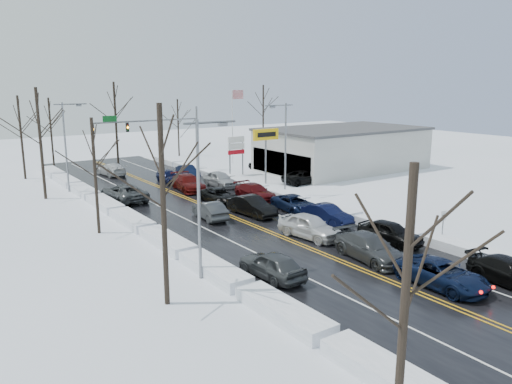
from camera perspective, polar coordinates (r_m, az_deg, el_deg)
ground at (r=36.55m, az=2.45°, el=-4.97°), size 160.00×160.00×0.00m
road_surface at (r=38.09m, az=0.62°, el=-4.23°), size 14.00×84.00×0.01m
snow_bank_left at (r=34.46m, az=-9.80°, el=-6.24°), size 1.61×72.00×0.67m
snow_bank_right at (r=42.78m, az=8.97°, el=-2.52°), size 1.61×72.00×0.67m
traffic_signal_mast at (r=61.16m, az=-10.98°, el=7.10°), size 13.28×0.39×8.00m
tires_plus_sign at (r=54.31m, az=1.14°, el=6.16°), size 3.20×0.34×6.00m
used_vehicles_sign at (r=59.44m, az=-2.28°, el=5.07°), size 2.20×0.22×4.65m
speed_limit_sign at (r=36.56m, az=20.61°, el=-3.11°), size 0.55×0.09×2.35m
flagpole at (r=68.40m, az=-2.60°, el=8.23°), size 1.87×1.20×10.00m
dealership_building at (r=64.78m, az=9.82°, el=4.92°), size 20.40×12.40×5.30m
streetlight_ne at (r=48.19m, az=3.20°, el=5.73°), size 3.20×0.25×9.00m
streetlight_sw at (r=27.57m, az=-6.22°, el=0.61°), size 3.20×0.25×9.00m
streetlight_nw at (r=53.61m, az=-20.79°, el=5.62°), size 3.20×0.25×9.00m
tree_left_a at (r=13.57m, az=16.91°, el=-8.13°), size 3.60×3.60×9.00m
tree_left_b at (r=24.11m, az=-10.72°, el=2.81°), size 4.00×4.00×10.00m
tree_left_c at (r=37.63m, az=-18.06°, el=4.21°), size 3.40×3.40×8.50m
tree_left_d at (r=50.86m, az=-23.59°, el=7.36°), size 4.20×4.20×10.50m
tree_left_e at (r=62.76m, az=-25.39°, el=7.33°), size 3.80×3.80×9.50m
tree_far_b at (r=70.55m, az=-22.49°, el=7.74°), size 3.60×3.60×9.00m
tree_far_c at (r=70.72m, az=-15.82°, el=9.35°), size 4.40×4.40×11.00m
tree_far_d at (r=76.03m, az=-8.92°, el=8.53°), size 3.40×3.40×8.50m
tree_far_e at (r=84.58m, az=0.83°, el=10.01°), size 4.20×4.20×10.50m
queued_car_2 at (r=29.54m, az=20.36°, el=-10.09°), size 2.53×5.31×1.46m
queued_car_3 at (r=32.50m, az=12.83°, el=-7.54°), size 2.86×5.69×1.59m
queued_car_4 at (r=36.20m, az=6.12°, el=-5.21°), size 2.65×5.27×1.72m
queued_car_5 at (r=41.92m, az=-0.47°, el=-2.67°), size 2.13×5.02×1.61m
queued_car_6 at (r=46.39m, az=-4.18°, el=-1.22°), size 2.24×4.80×1.33m
queued_car_7 at (r=51.94m, az=-7.73°, el=0.18°), size 2.96×5.82×1.62m
queued_car_8 at (r=56.35m, az=-9.97°, el=1.07°), size 2.10×4.42×1.46m
queued_car_11 at (r=31.29m, az=27.06°, el=-9.43°), size 2.53×5.16×1.44m
queued_car_12 at (r=35.94m, az=15.01°, el=-5.70°), size 2.40×4.86×1.60m
queued_car_13 at (r=39.95m, az=8.10°, el=-3.57°), size 1.87×4.61×1.49m
queued_car_14 at (r=43.31m, az=4.42°, el=-2.21°), size 2.77×5.18×1.38m
queued_car_15 at (r=47.51m, az=-0.10°, el=-0.86°), size 2.09×5.11×1.48m
queued_car_16 at (r=53.43m, az=-4.12°, el=0.61°), size 2.00×4.86×1.65m
queued_car_17 at (r=59.45m, az=-7.78°, el=1.73°), size 1.61×4.18×1.36m
oncoming_car_0 at (r=41.02m, az=-5.29°, el=-3.06°), size 2.02×4.56×1.46m
oncoming_car_1 at (r=48.50m, az=-14.80°, el=-1.00°), size 3.09×6.09×1.65m
oncoming_car_2 at (r=62.27m, az=-16.16°, el=1.84°), size 2.54×5.24×1.47m
oncoming_car_3 at (r=28.97m, az=1.83°, el=-9.73°), size 2.05×4.64×1.55m
parked_car_0 at (r=55.30m, az=5.64°, el=0.98°), size 5.47×2.84×1.47m
parked_car_1 at (r=58.12m, az=6.96°, el=1.51°), size 2.02×4.66×1.33m
parked_car_2 at (r=63.46m, az=0.77°, el=2.52°), size 2.13×4.44×1.46m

